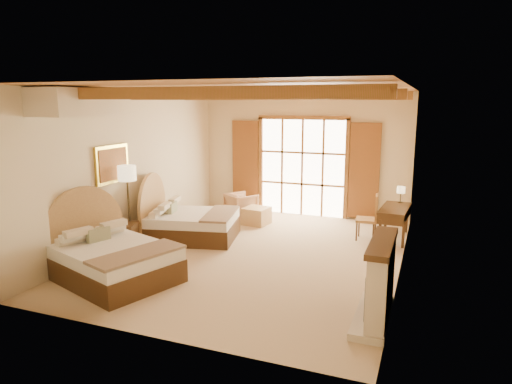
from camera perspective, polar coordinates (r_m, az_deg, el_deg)
The scene contains 19 objects.
floor at distance 9.10m, azimuth -0.20°, elevation -7.73°, with size 7.00×7.00×0.00m, color #CCAF84.
wall_back at distance 12.01m, azimuth 5.90°, elevation 4.70°, with size 5.50×5.50×0.00m, color beige.
wall_left at distance 10.04m, azimuth -15.01°, elevation 3.08°, with size 7.00×7.00×0.00m, color beige.
wall_right at distance 8.14m, azimuth 18.14°, elevation 1.07°, with size 7.00×7.00×0.00m, color beige.
ceiling at distance 8.61m, azimuth -0.21°, elevation 12.85°, with size 7.00×7.00×0.00m, color #B26A38.
ceiling_beams at distance 8.61m, azimuth -0.21°, elevation 12.05°, with size 5.39×4.60×0.18m, color #935534, non-canonical shape.
french_doors at distance 12.00m, azimuth 5.79°, elevation 3.01°, with size 3.95×0.08×2.60m.
fireplace at distance 6.52m, azimuth 15.14°, elevation -11.24°, with size 0.46×1.40×1.16m.
painting at distance 9.40m, azimuth -17.51°, elevation 3.33°, with size 0.06×0.95×0.75m.
canopy_valance at distance 8.17m, azimuth -21.84°, elevation 10.39°, with size 0.70×1.40×0.45m, color beige.
bed_near at distance 8.15m, azimuth -18.08°, elevation -7.68°, with size 2.44×2.06×1.30m.
bed_far at distance 10.15m, azimuth -8.72°, elevation -3.61°, with size 2.19×1.81×1.25m.
nightstand at distance 9.55m, azimuth -16.16°, elevation -5.46°, with size 0.48×0.48×0.57m, color #3F2315.
floor_lamp at distance 9.45m, azimuth -15.80°, elevation 1.65°, with size 0.36×0.36×1.71m.
armchair at distance 11.83m, azimuth -1.86°, elevation -1.66°, with size 0.68×0.70×0.63m, color #AF7C57.
ottoman at distance 11.19m, azimuth 0.06°, elevation -2.99°, with size 0.57×0.57×0.41m, color tan.
desk at distance 10.42m, azimuth 16.89°, elevation -3.60°, with size 0.64×1.34×0.70m.
desk_chair at distance 10.20m, azimuth 13.75°, elevation -4.12°, with size 0.48×0.48×1.00m.
desk_lamp at distance 10.82m, azimuth 17.67°, elevation 0.18°, with size 0.18×0.18×0.37m.
Camera 1 is at (3.13, -8.02, 2.96)m, focal length 32.00 mm.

